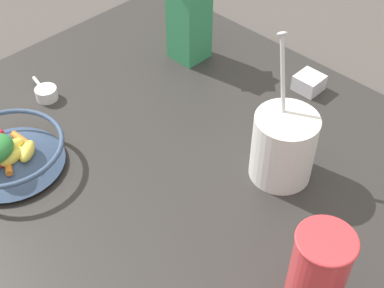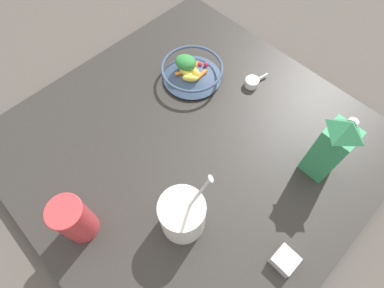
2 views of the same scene
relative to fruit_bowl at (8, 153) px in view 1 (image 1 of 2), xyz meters
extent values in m
plane|color=#4C4742|center=(-0.19, 0.19, -0.08)|extent=(6.00, 6.00, 0.00)
cube|color=#2D2B28|center=(-0.19, 0.19, -0.06)|extent=(1.06, 1.06, 0.04)
cylinder|color=#384C6B|center=(0.00, 0.00, -0.03)|extent=(0.12, 0.12, 0.01)
cone|color=#384C6B|center=(0.00, 0.00, -0.01)|extent=(0.21, 0.21, 0.04)
torus|color=#384C6B|center=(0.00, 0.00, 0.02)|extent=(0.22, 0.22, 0.01)
ellipsoid|color=#EFD64C|center=(-0.03, 0.03, 0.01)|extent=(0.06, 0.06, 0.02)
ellipsoid|color=#EFD64C|center=(0.00, 0.02, 0.01)|extent=(0.06, 0.03, 0.03)
ellipsoid|color=#EFD64C|center=(-0.01, 0.00, 0.01)|extent=(0.06, 0.03, 0.03)
cylinder|color=orange|center=(0.02, 0.04, 0.00)|extent=(0.03, 0.04, 0.01)
cylinder|color=orange|center=(0.00, -0.02, 0.00)|extent=(0.02, 0.05, 0.02)
cylinder|color=orange|center=(-0.04, -0.01, 0.00)|extent=(0.02, 0.05, 0.01)
sphere|color=red|center=(-0.01, 0.02, 0.00)|extent=(0.02, 0.02, 0.02)
sphere|color=red|center=(-0.02, -0.06, 0.00)|extent=(0.02, 0.02, 0.02)
cube|color=#338C59|center=(-0.52, -0.02, 0.06)|extent=(0.08, 0.08, 0.20)
cylinder|color=white|center=(-0.36, 0.39, 0.03)|extent=(0.12, 0.12, 0.14)
cylinder|color=white|center=(-0.36, 0.39, 0.09)|extent=(0.11, 0.11, 0.03)
cylinder|color=silver|center=(-0.38, 0.36, 0.14)|extent=(0.04, 0.07, 0.20)
ellipsoid|color=silver|center=(-0.39, 0.33, 0.24)|extent=(0.02, 0.02, 0.01)
cylinder|color=#DB383D|center=(-0.18, 0.59, 0.04)|extent=(0.09, 0.09, 0.16)
torus|color=#DB383D|center=(-0.18, 0.59, 0.12)|extent=(0.09, 0.09, 0.01)
cube|color=silver|center=(-0.62, 0.27, -0.02)|extent=(0.06, 0.06, 0.04)
cube|color=brown|center=(-0.62, 0.27, -0.03)|extent=(0.05, 0.05, 0.02)
cylinder|color=white|center=(-0.17, -0.13, -0.02)|extent=(0.05, 0.05, 0.03)
cylinder|color=white|center=(-0.18, -0.18, -0.02)|extent=(0.02, 0.05, 0.01)
camera|label=1|loc=(0.27, 0.77, 0.73)|focal=50.00mm
camera|label=2|loc=(-0.53, 0.52, 0.80)|focal=28.00mm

